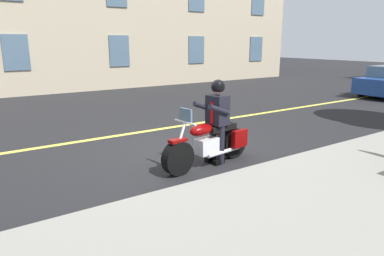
% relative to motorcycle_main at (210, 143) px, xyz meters
% --- Properties ---
extents(ground_plane, '(80.00, 80.00, 0.00)m').
position_rel_motorcycle_main_xyz_m(ground_plane, '(0.06, -1.17, -0.45)').
color(ground_plane, black).
extents(sidewalk_curb, '(60.00, 5.00, 0.15)m').
position_rel_motorcycle_main_xyz_m(sidewalk_curb, '(0.06, 3.33, -0.38)').
color(sidewalk_curb, gray).
rests_on(sidewalk_curb, ground_plane).
extents(lane_center_stripe, '(60.00, 0.16, 0.01)m').
position_rel_motorcycle_main_xyz_m(lane_center_stripe, '(0.06, -3.17, -0.45)').
color(lane_center_stripe, '#E5DB4C').
rests_on(lane_center_stripe, ground_plane).
extents(motorcycle_main, '(2.22, 0.79, 1.26)m').
position_rel_motorcycle_main_xyz_m(motorcycle_main, '(0.00, 0.00, 0.00)').
color(motorcycle_main, black).
rests_on(motorcycle_main, ground_plane).
extents(rider_main, '(0.68, 0.61, 1.74)m').
position_rel_motorcycle_main_xyz_m(rider_main, '(-0.19, -0.03, 0.58)').
color(rider_main, black).
rests_on(rider_main, ground_plane).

